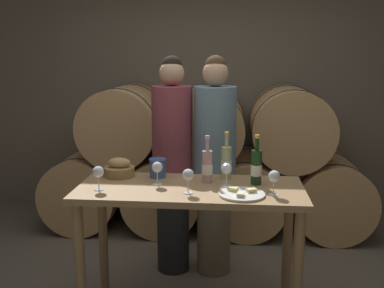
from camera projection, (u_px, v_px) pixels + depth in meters
stone_wall_back at (209, 65)px, 4.82m from camera, size 10.00×0.12×3.20m
barrel_stack at (206, 163)px, 4.46m from camera, size 3.17×0.89×1.43m
tasting_table at (190, 210)px, 2.86m from camera, size 1.43×0.61×0.91m
person_left at (173, 164)px, 3.51m from camera, size 0.31×0.31×1.72m
person_right at (215, 165)px, 3.48m from camera, size 0.33×0.33×1.72m
wine_bottle_red at (256, 167)px, 2.86m from camera, size 0.07×0.07×0.32m
wine_bottle_white at (226, 162)px, 2.99m from camera, size 0.07×0.07×0.32m
wine_bottle_rose at (207, 166)px, 2.91m from camera, size 0.07×0.07×0.31m
blue_crock at (158, 167)px, 3.03m from camera, size 0.11×0.11×0.13m
bread_basket at (119, 169)px, 3.06m from camera, size 0.21×0.21×0.13m
cheese_plate at (242, 194)px, 2.66m from camera, size 0.28×0.28×0.04m
wine_glass_far_left at (98, 172)px, 2.74m from camera, size 0.07×0.07×0.15m
wine_glass_left at (157, 168)px, 2.85m from camera, size 0.07×0.07×0.15m
wine_glass_center at (188, 175)px, 2.68m from camera, size 0.07×0.07×0.15m
wine_glass_right at (227, 169)px, 2.82m from camera, size 0.07×0.07×0.15m
wine_glass_far_right at (274, 177)px, 2.64m from camera, size 0.07×0.07×0.15m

